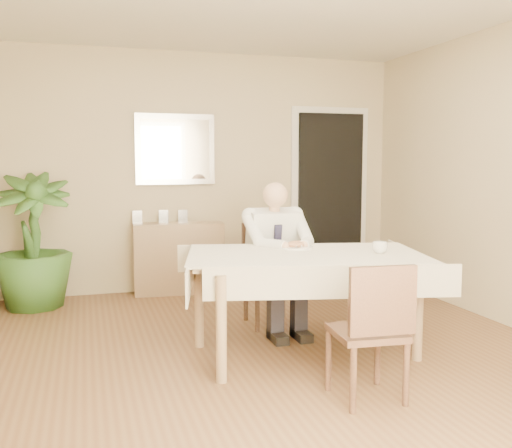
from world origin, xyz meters
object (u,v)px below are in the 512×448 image
object	(u,v)px
chair_far	(268,267)
seated_man	(279,250)
coffee_mug	(380,247)
sideboard	(179,258)
chair_near	(373,326)
dining_table	(305,265)
potted_palm	(32,241)

from	to	relation	value
chair_far	seated_man	world-z (taller)	seated_man
coffee_mug	sideboard	world-z (taller)	coffee_mug
chair_near	dining_table	bearing A→B (deg)	98.11
dining_table	seated_man	xyz separation A→B (m)	(-0.00, 0.59, 0.02)
coffee_mug	chair_far	bearing A→B (deg)	116.54
chair_far	seated_man	size ratio (longest dim) A/B	0.71
chair_far	potted_palm	distance (m)	2.33
seated_man	coffee_mug	xyz separation A→B (m)	(0.52, -0.75, 0.10)
dining_table	chair_far	distance (m)	0.90
coffee_mug	potted_palm	xyz separation A→B (m)	(-2.55, 2.17, -0.14)
dining_table	sideboard	world-z (taller)	sideboard
seated_man	dining_table	bearing A→B (deg)	-90.00
chair_far	sideboard	bearing A→B (deg)	113.31
potted_palm	sideboard	bearing A→B (deg)	8.61
chair_far	seated_man	bearing A→B (deg)	-89.72
chair_near	potted_palm	world-z (taller)	potted_palm
chair_near	potted_palm	xyz separation A→B (m)	(-2.09, 2.94, 0.19)
seated_man	sideboard	distance (m)	1.76
chair_far	sideboard	world-z (taller)	chair_far
seated_man	sideboard	bearing A→B (deg)	109.34
coffee_mug	sideboard	size ratio (longest dim) A/B	0.12
chair_near	sideboard	xyz separation A→B (m)	(-0.63, 3.16, -0.09)
chair_near	sideboard	size ratio (longest dim) A/B	0.88
dining_table	seated_man	distance (m)	0.59
sideboard	potted_palm	world-z (taller)	potted_palm
chair_far	coffee_mug	bearing A→B (deg)	-63.18
dining_table	potted_palm	bearing A→B (deg)	148.21
sideboard	coffee_mug	bearing A→B (deg)	-59.90
seated_man	sideboard	xyz separation A→B (m)	(-0.57, 1.64, -0.31)
chair_near	coffee_mug	distance (m)	0.96
chair_near	coffee_mug	size ratio (longest dim) A/B	7.65
sideboard	potted_palm	distance (m)	1.50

